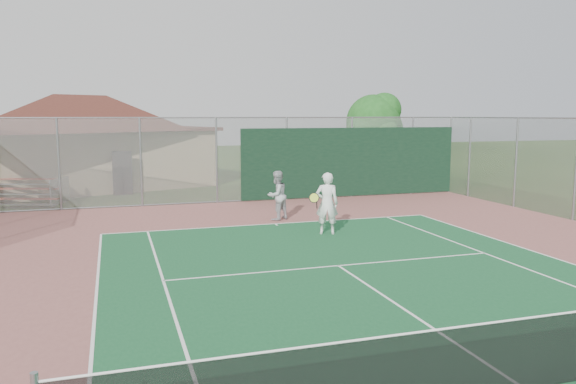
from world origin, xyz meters
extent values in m
cube|color=black|center=(0.00, 0.00, 0.50)|extent=(11.77, 0.04, 0.96)
cylinder|color=white|center=(0.00, 0.00, 1.00)|extent=(11.77, 0.03, 0.03)
cylinder|color=gray|center=(-7.00, 17.00, 1.75)|extent=(0.08, 0.08, 3.50)
cylinder|color=gray|center=(-4.00, 17.00, 1.75)|extent=(0.08, 0.08, 3.50)
cylinder|color=gray|center=(-1.00, 17.00, 1.75)|extent=(0.08, 0.08, 3.50)
cylinder|color=gray|center=(2.00, 17.00, 1.75)|extent=(0.08, 0.08, 3.50)
cylinder|color=gray|center=(5.00, 17.00, 1.75)|extent=(0.08, 0.08, 3.50)
cylinder|color=gray|center=(8.00, 17.00, 1.75)|extent=(0.08, 0.08, 3.50)
cylinder|color=gray|center=(10.00, 17.00, 1.75)|extent=(0.08, 0.08, 3.50)
cylinder|color=gray|center=(0.00, 17.00, 3.50)|extent=(20.00, 0.05, 0.05)
cylinder|color=gray|center=(0.00, 17.00, 0.05)|extent=(20.00, 0.05, 0.05)
cube|color=#999EA0|center=(0.00, 17.00, 1.75)|extent=(20.00, 0.02, 3.50)
cube|color=black|center=(5.00, 16.95, 1.55)|extent=(10.00, 0.04, 3.00)
cylinder|color=gray|center=(10.00, 15.50, 1.75)|extent=(0.08, 0.08, 3.50)
cylinder|color=gray|center=(10.00, 12.50, 1.75)|extent=(0.08, 0.08, 3.50)
cylinder|color=gray|center=(10.00, 9.50, 1.75)|extent=(0.08, 0.08, 3.50)
cube|color=#999EA0|center=(10.00, 12.50, 1.75)|extent=(0.02, 9.00, 3.50)
cube|color=tan|center=(-6.56, 24.43, 1.42)|extent=(13.22, 10.81, 2.85)
cube|color=#5C2C22|center=(-6.56, 24.43, 2.90)|extent=(13.82, 11.41, 0.17)
pyramid|color=#5C2C22|center=(-6.56, 24.43, 4.56)|extent=(14.54, 11.89, 1.71)
cube|color=black|center=(-4.66, 20.60, 1.00)|extent=(0.85, 0.06, 1.99)
cube|color=#983723|center=(-8.51, 18.22, 0.34)|extent=(2.81, 1.19, 0.05)
cube|color=#B2B5BA|center=(-8.51, 17.98, 0.14)|extent=(2.80, 1.17, 0.04)
cube|color=#983723|center=(-8.51, 18.75, 0.67)|extent=(2.81, 1.19, 0.05)
cube|color=#B2B5BA|center=(-8.51, 18.51, 0.48)|extent=(2.80, 1.17, 0.04)
cube|color=#983723|center=(-8.51, 19.28, 1.01)|extent=(2.81, 1.19, 0.05)
cube|color=#B2B5BA|center=(-8.51, 19.04, 0.82)|extent=(2.80, 1.17, 0.04)
cube|color=#B2B5BA|center=(-7.17, 18.75, 0.53)|extent=(0.62, 1.65, 1.06)
cylinder|color=#342513|center=(8.29, 21.66, 1.26)|extent=(0.32, 0.32, 2.52)
sphere|color=#1A531A|center=(8.29, 21.66, 3.25)|extent=(2.89, 2.89, 2.89)
sphere|color=#1A531A|center=(9.10, 21.93, 2.89)|extent=(1.98, 1.98, 1.98)
sphere|color=#1A531A|center=(7.57, 21.29, 2.80)|extent=(1.80, 1.80, 1.80)
sphere|color=#1A531A|center=(8.47, 20.84, 2.71)|extent=(1.62, 1.62, 1.62)
sphere|color=#1A531A|center=(8.02, 22.38, 3.07)|extent=(1.80, 1.80, 1.80)
sphere|color=#1A531A|center=(8.83, 21.48, 3.88)|extent=(1.80, 1.80, 1.80)
imported|color=white|center=(1.07, 9.90, 0.94)|extent=(0.80, 0.67, 1.88)
imported|color=#ADAFB2|center=(0.27, 12.57, 0.85)|extent=(1.03, 0.97, 1.69)
camera|label=1|loc=(-5.06, -5.70, 3.60)|focal=35.00mm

